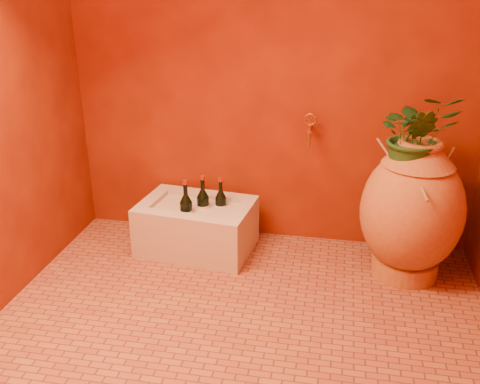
% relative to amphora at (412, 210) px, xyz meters
% --- Properties ---
extents(floor, '(2.50, 2.50, 0.00)m').
position_rel_amphora_xyz_m(floor, '(-0.85, -0.65, -0.41)').
color(floor, brown).
rests_on(floor, ground).
extents(wall_back, '(2.50, 0.02, 2.50)m').
position_rel_amphora_xyz_m(wall_back, '(-0.85, 0.35, 0.84)').
color(wall_back, '#5F1705').
rests_on(wall_back, ground).
extents(amphora, '(0.58, 0.60, 0.81)m').
position_rel_amphora_xyz_m(amphora, '(0.00, 0.00, 0.00)').
color(amphora, '#B26A32').
rests_on(amphora, floor).
extents(stone_basin, '(0.73, 0.54, 0.32)m').
position_rel_amphora_xyz_m(stone_basin, '(-1.27, 0.06, -0.25)').
color(stone_basin, beige).
rests_on(stone_basin, floor).
extents(wine_bottle_a, '(0.08, 0.08, 0.32)m').
position_rel_amphora_xyz_m(wine_bottle_a, '(-1.30, -0.03, -0.11)').
color(wine_bottle_a, black).
rests_on(wine_bottle_a, stone_basin).
extents(wine_bottle_b, '(0.08, 0.08, 0.32)m').
position_rel_amphora_xyz_m(wine_bottle_b, '(-1.22, 0.07, -0.11)').
color(wine_bottle_b, black).
rests_on(wine_bottle_b, stone_basin).
extents(wine_bottle_c, '(0.07, 0.07, 0.30)m').
position_rel_amphora_xyz_m(wine_bottle_c, '(-1.12, 0.11, -0.12)').
color(wine_bottle_c, black).
rests_on(wine_bottle_c, stone_basin).
extents(wall_tap, '(0.08, 0.17, 0.18)m').
position_rel_amphora_xyz_m(wall_tap, '(-0.60, 0.26, 0.37)').
color(wall_tap, '#AA6727').
rests_on(wall_tap, wall_back).
extents(plant_main, '(0.49, 0.45, 0.46)m').
position_rel_amphora_xyz_m(plant_main, '(-0.03, 0.01, 0.44)').
color(plant_main, '#1B4D1D').
rests_on(plant_main, amphora).
extents(plant_side, '(0.23, 0.21, 0.36)m').
position_rel_amphora_xyz_m(plant_side, '(-0.04, -0.03, 0.41)').
color(plant_side, '#1B4D1D').
rests_on(plant_side, amphora).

